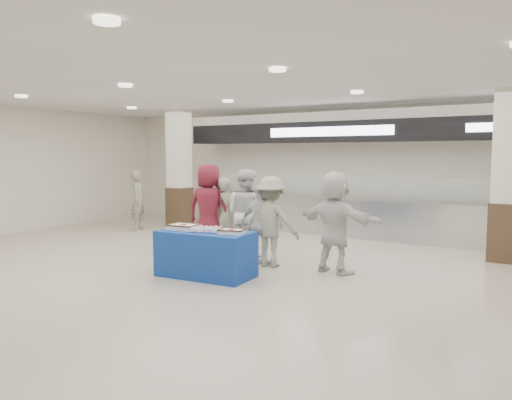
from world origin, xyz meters
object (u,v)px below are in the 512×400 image
Objects in this scene: soldier_a at (225,215)px; chef_tall at (246,213)px; soldier_bg at (139,200)px; cupcake_tray at (206,229)px; sheet_cake_right at (232,231)px; chef_short at (261,225)px; soldier_b at (271,222)px; display_table at (206,254)px; civilian_maroon at (209,208)px; sheet_cake_left at (184,226)px; civilian_white at (335,222)px.

soldier_a is 0.63m from chef_tall.
soldier_bg is at bearing -10.63° from soldier_a.
soldier_a reaches higher than cupcake_tray.
cupcake_tray is (-0.48, -0.05, -0.01)m from sheet_cake_right.
soldier_a reaches higher than chef_short.
sheet_cake_right is 0.29× the size of soldier_b.
chef_tall is 1.07× the size of soldier_b.
sheet_cake_right is at bearing 123.93° from chef_tall.
display_table is at bearing 59.63° from soldier_b.
soldier_bg is (-4.62, 3.03, 0.41)m from display_table.
sheet_cake_right is 1.14m from chef_short.
civilian_maroon is at bearing -136.64° from soldier_bg.
soldier_a is 1.41m from chef_short.
sheet_cake_left is at bearing 93.02° from chef_tall.
soldier_b is at bearing 89.01° from sheet_cake_right.
chef_short is 5.30m from soldier_bg.
soldier_bg reaches higher than sheet_cake_left.
chef_tall is at bearing 85.53° from sheet_cake_left.
chef_short is at bearing 149.71° from civilian_maroon.
sheet_cake_right is (0.94, 0.08, -0.01)m from sheet_cake_left.
soldier_a is at bearing -26.19° from chef_short.
sheet_cake_left is (-0.44, -0.03, 0.43)m from display_table.
sheet_cake_left is at bearing 45.16° from soldier_b.
civilian_maroon is 3.70m from soldier_bg.
soldier_b is 0.93× the size of civilian_white.
civilian_white reaches higher than soldier_a.
soldier_b is at bearing 62.09° from display_table.
cupcake_tray is 0.33× the size of soldier_a.
soldier_b is (0.50, 1.22, 0.02)m from cupcake_tray.
civilian_maroon is 1.13× the size of soldier_b.
soldier_b is at bearing 20.44° from civilian_white.
display_table is 1.27m from chef_short.
chef_short is (0.65, -0.49, -0.12)m from chef_tall.
civilian_white is 6.51m from soldier_bg.
chef_tall is 0.83m from chef_short.
civilian_white reaches higher than chef_short.
civilian_white reaches higher than display_table.
sheet_cake_left is 0.46m from cupcake_tray.
chef_tall is 4.53m from soldier_bg.
soldier_a is 0.89× the size of chef_tall.
sheet_cake_left is 1.14× the size of sheet_cake_right.
cupcake_tray is 0.29× the size of civilian_white.
sheet_cake_right is 2.25m from soldier_a.
civilian_white is at bearing 161.31° from civilian_maroon.
civilian_maroon is at bearing 114.52° from sheet_cake_left.
civilian_maroon is 1.77m from soldier_b.
cupcake_tray is at bearing -173.92° from sheet_cake_right.
civilian_white is (1.68, 1.38, 0.49)m from display_table.
chef_tall is at bearing -132.02° from soldier_bg.
civilian_white is (1.16, 0.16, 0.06)m from soldier_b.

